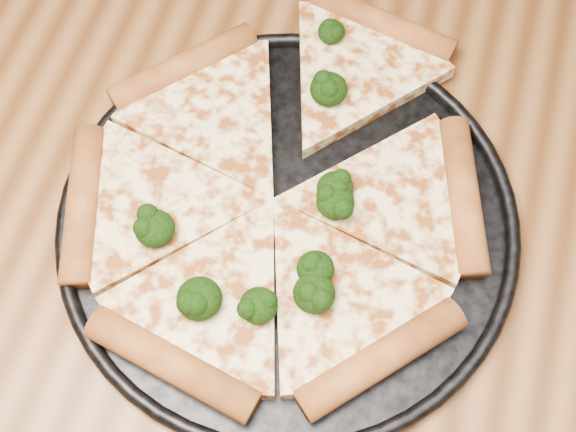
# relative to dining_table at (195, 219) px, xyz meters

# --- Properties ---
(ground) EXTENTS (4.00, 4.00, 0.00)m
(ground) POSITION_rel_dining_table_xyz_m (0.00, 0.00, -0.66)
(ground) COLOR brown
(ground) RESTS_ON ground
(dining_table) EXTENTS (1.20, 0.90, 0.75)m
(dining_table) POSITION_rel_dining_table_xyz_m (0.00, 0.00, 0.00)
(dining_table) COLOR brown
(dining_table) RESTS_ON ground
(pizza_pan) EXTENTS (0.38, 0.38, 0.02)m
(pizza_pan) POSITION_rel_dining_table_xyz_m (0.10, -0.02, 0.10)
(pizza_pan) COLOR black
(pizza_pan) RESTS_ON dining_table
(pizza) EXTENTS (0.37, 0.41, 0.03)m
(pizza) POSITION_rel_dining_table_xyz_m (0.09, -0.00, 0.11)
(pizza) COLOR #F4DA95
(pizza) RESTS_ON pizza_pan
(broccoli_florets) EXTENTS (0.17, 0.31, 0.03)m
(broccoli_florets) POSITION_rel_dining_table_xyz_m (0.10, -0.03, 0.12)
(broccoli_florets) COLOR black
(broccoli_florets) RESTS_ON pizza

